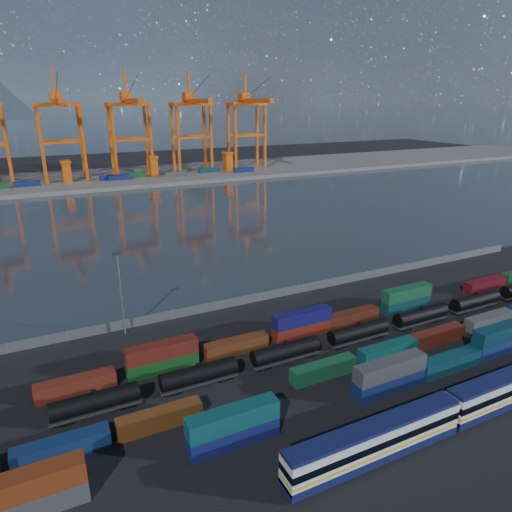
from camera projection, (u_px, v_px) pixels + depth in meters
name	position (u px, v px, depth m)	size (l,w,h in m)	color
ground	(334.00, 362.00, 77.93)	(700.00, 700.00, 0.00)	black
harbor_water	(166.00, 222.00, 166.97)	(700.00, 700.00, 0.00)	#28303A
far_quay	(114.00, 178.00, 255.69)	(700.00, 70.00, 2.00)	#514F4C
distant_mountains	(47.00, 38.00, 1389.49)	(2470.00, 1100.00, 520.00)	#1E2630
container_row_south	(343.00, 392.00, 66.07)	(140.49, 2.51, 5.35)	#45474A
container_row_mid	(415.00, 341.00, 81.71)	(140.72, 2.37, 5.05)	#414446
container_row_north	(303.00, 326.00, 86.31)	(140.82, 2.40, 5.12)	navy
tanker_string	(391.00, 324.00, 87.21)	(121.19, 2.73, 3.90)	black
waterfront_fence	(260.00, 297.00, 101.35)	(160.12, 0.12, 2.20)	#595B5E
yard_light_mast	(120.00, 289.00, 84.40)	(1.60, 0.40, 16.60)	slate
gantry_cranes	(95.00, 114.00, 235.77)	(197.31, 42.83, 57.99)	#D7530F
quay_containers	(97.00, 179.00, 238.01)	(172.58, 10.99, 2.60)	navy
straddle_carriers	(111.00, 168.00, 243.94)	(140.00, 7.00, 11.10)	#D7530F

